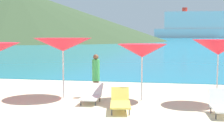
% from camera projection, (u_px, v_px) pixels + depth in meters
% --- Properties ---
extents(ground_plane, '(50.00, 100.00, 0.30)m').
position_uv_depth(ground_plane, '(125.00, 82.00, 18.53)').
color(ground_plane, beige).
extents(ocean_water, '(650.00, 440.00, 0.02)m').
position_uv_depth(ocean_water, '(173.00, 38.00, 232.25)').
color(ocean_water, teal).
rests_on(ocean_water, ground_plane).
extents(headland_hill, '(118.05, 118.05, 20.17)m').
position_uv_depth(headland_hill, '(16.00, 15.00, 130.82)').
color(headland_hill, '#384C2D').
rests_on(headland_hill, ground_plane).
extents(umbrella_3, '(2.44, 2.44, 2.34)m').
position_uv_depth(umbrella_3, '(63.00, 45.00, 12.98)').
color(umbrella_3, silver).
rests_on(umbrella_3, ground_plane).
extents(umbrella_4, '(1.99, 1.99, 2.12)m').
position_uv_depth(umbrella_4, '(142.00, 51.00, 12.43)').
color(umbrella_4, silver).
rests_on(umbrella_4, ground_plane).
extents(umbrella_5, '(1.87, 1.87, 2.30)m').
position_uv_depth(umbrella_5, '(218.00, 47.00, 11.82)').
color(umbrella_5, silver).
rests_on(umbrella_5, ground_plane).
extents(lounge_chair_0, '(0.64, 1.54, 0.62)m').
position_uv_depth(lounge_chair_0, '(92.00, 95.00, 12.25)').
color(lounge_chair_0, white).
rests_on(lounge_chair_0, ground_plane).
extents(lounge_chair_2, '(0.71, 1.42, 0.75)m').
position_uv_depth(lounge_chair_2, '(221.00, 105.00, 10.32)').
color(lounge_chair_2, white).
rests_on(lounge_chair_2, ground_plane).
extents(lounge_chair_5, '(0.88, 1.59, 0.69)m').
position_uv_depth(lounge_chair_5, '(120.00, 102.00, 10.86)').
color(lounge_chair_5, '#D8BF4C').
rests_on(lounge_chair_5, ground_plane).
extents(beachgoer_2, '(0.30, 0.30, 1.70)m').
position_uv_depth(beachgoer_2, '(96.00, 74.00, 13.24)').
color(beachgoer_2, brown).
rests_on(beachgoer_2, ground_plane).
extents(cruise_ship, '(59.27, 13.70, 22.11)m').
position_uv_depth(cruise_ship, '(194.00, 26.00, 247.09)').
color(cruise_ship, white).
rests_on(cruise_ship, ocean_water).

